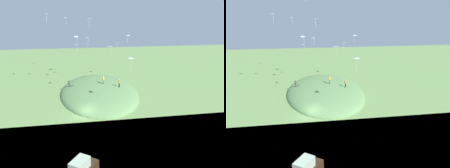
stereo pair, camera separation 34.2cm
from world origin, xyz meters
The scene contains 15 objects.
ground_plane centered at (0.00, 0.00, 0.00)m, with size 160.00×160.00×0.00m, color #6B924F.
grass_hill centered at (11.77, -3.90, 0.00)m, with size 27.70×16.85×4.20m, color #618C51.
person_watching_kites centered at (11.72, -4.87, 3.18)m, with size 0.62×0.62×1.76m.
person_with_child centered at (9.49, -8.02, 2.96)m, with size 0.53×0.53×1.83m.
person_on_hilltop centered at (12.99, 2.54, 2.35)m, with size 0.56×0.56×1.61m.
kite_0 centered at (-1.31, -7.70, 9.99)m, with size 1.11×0.93×2.17m.
kite_3 centered at (15.00, 6.55, 16.75)m, with size 1.00×0.83×1.91m.
kite_4 centered at (3.00, -4.96, 11.43)m, with size 0.72×0.99×1.34m.
kite_5 centered at (17.63, 0.46, 11.72)m, with size 0.68×0.92×1.63m.
kite_6 centered at (20.18, -2.65, 15.53)m, with size 1.32×1.41×2.21m.
kite_7 centered at (11.60, -7.90, 10.88)m, with size 0.93×0.93×1.24m.
kite_8 centered at (22.77, 0.42, 9.17)m, with size 0.81×0.69×1.62m.
kite_9 centered at (14.98, 2.68, 16.04)m, with size 0.93×0.79×1.34m.
kite_10 centered at (8.58, -1.43, 12.40)m, with size 0.96×0.69×1.46m.
kite_11 centered at (19.46, -12.09, 11.61)m, with size 1.20×1.02×1.72m.
Camera 1 is at (-37.41, 1.30, 17.28)m, focal length 37.71 mm.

